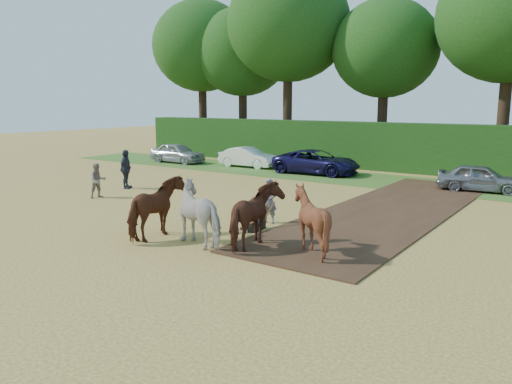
# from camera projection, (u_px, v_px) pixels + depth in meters

# --- Properties ---
(ground) EXTENTS (120.00, 120.00, 0.00)m
(ground) POSITION_uv_depth(u_px,v_px,m) (261.00, 245.00, 15.14)
(ground) COLOR gold
(ground) RESTS_ON ground
(earth_strip) EXTENTS (4.50, 17.00, 0.05)m
(earth_strip) POSITION_uv_depth(u_px,v_px,m) (391.00, 210.00, 19.92)
(earth_strip) COLOR #472D1C
(earth_strip) RESTS_ON ground
(grass_verge) EXTENTS (50.00, 5.00, 0.03)m
(grass_verge) POSITION_uv_depth(u_px,v_px,m) (411.00, 184.00, 26.40)
(grass_verge) COLOR #38601E
(grass_verge) RESTS_ON ground
(hedgerow) EXTENTS (46.00, 1.60, 3.00)m
(hedgerow) POSITION_uv_depth(u_px,v_px,m) (436.00, 149.00, 29.76)
(hedgerow) COLOR #14380F
(hedgerow) RESTS_ON ground
(spectator_near) EXTENTS (0.81, 0.91, 1.57)m
(spectator_near) POSITION_uv_depth(u_px,v_px,m) (98.00, 181.00, 22.46)
(spectator_near) COLOR #B1A28B
(spectator_near) RESTS_ON ground
(spectator_far) EXTENTS (0.94, 1.23, 1.94)m
(spectator_far) POSITION_uv_depth(u_px,v_px,m) (126.00, 169.00, 24.85)
(spectator_far) COLOR #292C36
(spectator_far) RESTS_ON ground
(plough_team) EXTENTS (6.43, 5.16, 1.93)m
(plough_team) POSITION_uv_depth(u_px,v_px,m) (231.00, 214.00, 14.97)
(plough_team) COLOR brown
(plough_team) RESTS_ON ground
(parked_cars) EXTENTS (30.78, 3.13, 1.45)m
(parked_cars) POSITION_uv_depth(u_px,v_px,m) (332.00, 164.00, 28.93)
(parked_cars) COLOR #A7AAAD
(parked_cars) RESTS_ON ground
(treeline) EXTENTS (48.70, 10.60, 14.21)m
(treeline) POSITION_uv_depth(u_px,v_px,m) (431.00, 28.00, 31.95)
(treeline) COLOR #382616
(treeline) RESTS_ON ground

